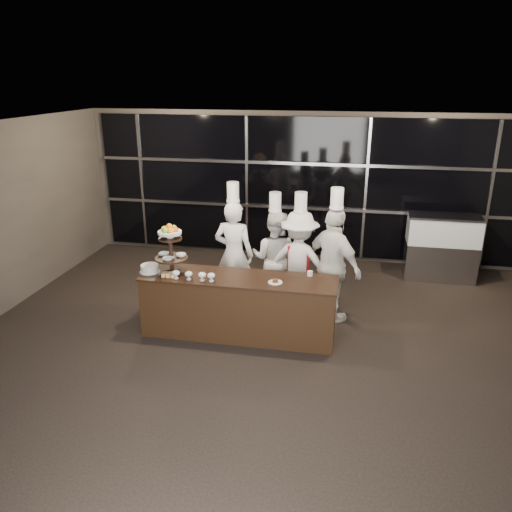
% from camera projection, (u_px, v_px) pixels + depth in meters
% --- Properties ---
extents(room, '(10.00, 10.00, 10.00)m').
position_uv_depth(room, '(260.00, 281.00, 5.52)').
color(room, black).
rests_on(room, ground).
extents(window_wall, '(8.60, 0.10, 2.80)m').
position_uv_depth(window_wall, '(305.00, 188.00, 10.07)').
color(window_wall, black).
rests_on(window_wall, ground).
extents(buffet_counter, '(2.84, 0.74, 0.92)m').
position_uv_depth(buffet_counter, '(239.00, 306.00, 7.31)').
color(buffet_counter, black).
rests_on(buffet_counter, ground).
extents(display_stand, '(0.48, 0.48, 0.74)m').
position_uv_depth(display_stand, '(170.00, 245.00, 7.19)').
color(display_stand, black).
rests_on(display_stand, buffet_counter).
extents(compotes, '(0.63, 0.11, 0.12)m').
position_uv_depth(compotes, '(194.00, 275.00, 7.03)').
color(compotes, silver).
rests_on(compotes, buffet_counter).
extents(layer_cake, '(0.30, 0.30, 0.11)m').
position_uv_depth(layer_cake, '(150.00, 268.00, 7.33)').
color(layer_cake, white).
rests_on(layer_cake, buffet_counter).
extents(pastry_squares, '(0.20, 0.13, 0.05)m').
position_uv_depth(pastry_squares, '(169.00, 275.00, 7.17)').
color(pastry_squares, '#EAC272').
rests_on(pastry_squares, buffet_counter).
extents(small_plate, '(0.20, 0.20, 0.05)m').
position_uv_depth(small_plate, '(275.00, 282.00, 6.96)').
color(small_plate, white).
rests_on(small_plate, buffet_counter).
extents(chef_cup, '(0.08, 0.08, 0.07)m').
position_uv_depth(chef_cup, '(310.00, 273.00, 7.19)').
color(chef_cup, white).
rests_on(chef_cup, buffet_counter).
extents(display_case, '(1.30, 0.57, 1.24)m').
position_uv_depth(display_case, '(442.00, 244.00, 9.28)').
color(display_case, '#A5A5AA').
rests_on(display_case, ground).
extents(chef_a, '(0.69, 0.49, 2.09)m').
position_uv_depth(chef_a, '(234.00, 253.00, 8.11)').
color(chef_a, white).
rests_on(chef_a, ground).
extents(chef_b, '(0.85, 0.70, 1.91)m').
position_uv_depth(chef_b, '(274.00, 257.00, 8.22)').
color(chef_b, silver).
rests_on(chef_b, ground).
extents(chef_c, '(1.17, 0.79, 1.98)m').
position_uv_depth(chef_c, '(299.00, 262.00, 7.95)').
color(chef_c, silver).
rests_on(chef_c, ground).
extents(chef_d, '(1.10, 1.04, 2.12)m').
position_uv_depth(chef_d, '(333.00, 265.00, 7.58)').
color(chef_d, white).
rests_on(chef_d, ground).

